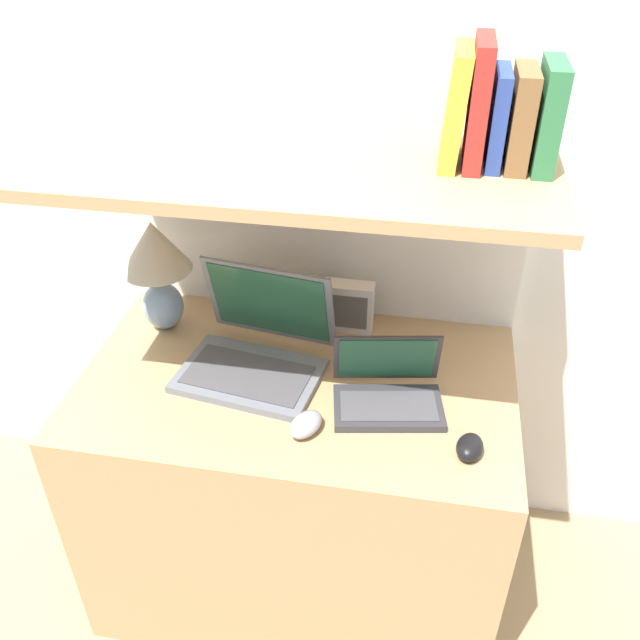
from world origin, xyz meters
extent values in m
cube|color=white|center=(0.00, 0.73, 1.20)|extent=(6.00, 0.05, 2.40)
cube|color=tan|center=(0.00, 0.33, 0.39)|extent=(1.10, 0.66, 0.77)
cube|color=white|center=(0.00, 0.68, 0.66)|extent=(1.10, 0.04, 1.32)
cube|color=tan|center=(0.00, 0.41, 1.33)|extent=(1.10, 0.60, 0.03)
ellipsoid|color=#7593B2|center=(-0.41, 0.50, 0.84)|extent=(0.11, 0.11, 0.14)
cylinder|color=tan|center=(-0.41, 0.50, 0.93)|extent=(0.02, 0.02, 0.05)
cone|color=#B2AD99|center=(-0.41, 0.50, 1.03)|extent=(0.19, 0.19, 0.14)
cube|color=slate|center=(-0.12, 0.31, 0.78)|extent=(0.38, 0.29, 0.02)
cube|color=#47474C|center=(-0.12, 0.31, 0.79)|extent=(0.33, 0.21, 0.00)
cube|color=slate|center=(-0.10, 0.46, 0.91)|extent=(0.36, 0.12, 0.24)
cube|color=#235138|center=(-0.10, 0.46, 0.91)|extent=(0.32, 0.10, 0.21)
cube|color=#333338|center=(0.24, 0.26, 0.78)|extent=(0.28, 0.19, 0.02)
cube|color=#47474C|center=(0.24, 0.25, 0.79)|extent=(0.24, 0.14, 0.00)
cube|color=#333338|center=(0.22, 0.35, 0.86)|extent=(0.26, 0.08, 0.14)
cube|color=#235138|center=(0.22, 0.34, 0.86)|extent=(0.23, 0.07, 0.13)
ellipsoid|color=#99999E|center=(0.06, 0.15, 0.79)|extent=(0.10, 0.11, 0.04)
ellipsoid|color=black|center=(0.43, 0.15, 0.79)|extent=(0.08, 0.09, 0.04)
cube|color=white|center=(0.09, 0.58, 0.84)|extent=(0.14, 0.05, 0.14)
cube|color=#59595B|center=(0.09, 0.55, 0.84)|extent=(0.11, 0.00, 0.10)
cube|color=#2D7042|center=(0.50, 0.41, 1.45)|extent=(0.04, 0.15, 0.21)
cube|color=brown|center=(0.45, 0.41, 1.44)|extent=(0.04, 0.15, 0.19)
cube|color=#284293|center=(0.40, 0.41, 1.44)|extent=(0.03, 0.14, 0.19)
cube|color=#A82823|center=(0.36, 0.41, 1.47)|extent=(0.04, 0.17, 0.24)
cube|color=gold|center=(0.32, 0.41, 1.46)|extent=(0.05, 0.17, 0.23)
camera|label=1|loc=(0.29, -0.96, 1.87)|focal=38.00mm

